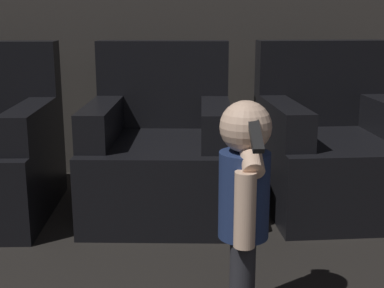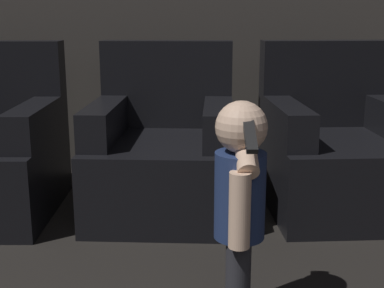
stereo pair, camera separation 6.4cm
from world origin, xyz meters
TOP-DOWN VIEW (x-y plane):
  - armchair_middle at (-0.27, 3.73)m, footprint 0.85×0.94m
  - armchair_right at (0.74, 3.73)m, footprint 0.82×0.91m
  - person_toddler at (0.03, 2.54)m, footprint 0.18×0.33m

SIDE VIEW (x-z plane):
  - armchair_middle at x=-0.27m, z-range -0.15..0.80m
  - armchair_right at x=0.74m, z-range -0.15..0.80m
  - person_toddler at x=0.03m, z-range 0.07..0.90m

